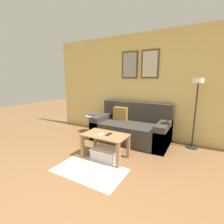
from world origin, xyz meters
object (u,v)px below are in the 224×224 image
coffee_table (105,140)px  floor_lamp (196,101)px  couch (131,128)px  remote_control (109,134)px  side_table (92,122)px  book_stack (92,114)px  cell_phone (101,134)px  storage_bin (106,154)px

coffee_table → floor_lamp: floor_lamp is taller
couch → remote_control: bearing=-90.0°
coffee_table → floor_lamp: 1.91m
side_table → book_stack: bearing=49.4°
cell_phone → side_table: bearing=117.8°
coffee_table → book_stack: book_stack is taller
coffee_table → remote_control: remote_control is taller
floor_lamp → cell_phone: 1.95m
couch → floor_lamp: (1.33, 0.05, 0.73)m
storage_bin → cell_phone: cell_phone is taller
remote_control → floor_lamp: bearing=43.5°
storage_bin → couch: bearing=88.2°
floor_lamp → book_stack: size_ratio=5.93×
coffee_table → remote_control: bearing=8.9°
floor_lamp → remote_control: floor_lamp is taller
coffee_table → couch: bearing=86.4°
coffee_table → storage_bin: bearing=-56.4°
floor_lamp → remote_control: 1.82m
couch → side_table: size_ratio=3.68×
floor_lamp → remote_control: (-1.33, -1.10, -0.56)m
floor_lamp → book_stack: floor_lamp is taller
storage_bin → book_stack: size_ratio=1.99×
storage_bin → side_table: side_table is taller
couch → floor_lamp: bearing=2.0°
side_table → storage_bin: bearing=-45.1°
cell_phone → couch: bearing=68.4°
couch → side_table: (-1.17, 0.02, -0.02)m
floor_lamp → book_stack: bearing=-179.7°
storage_bin → book_stack: (-1.13, 1.15, 0.41)m
coffee_table → floor_lamp: (1.39, 1.11, 0.68)m
storage_bin → side_table: (-1.14, 1.14, 0.19)m
couch → floor_lamp: 1.51m
couch → floor_lamp: size_ratio=1.20×
storage_bin → remote_control: bearing=60.0°
coffee_table → storage_bin: 0.26m
book_stack → cell_phone: 1.54m
storage_bin → cell_phone: bearing=175.8°
book_stack → remote_control: bearing=-43.1°
couch → cell_phone: 1.13m
couch → coffee_table: size_ratio=2.14×
couch → coffee_table: bearing=-93.6°
floor_lamp → remote_control: bearing=-140.2°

